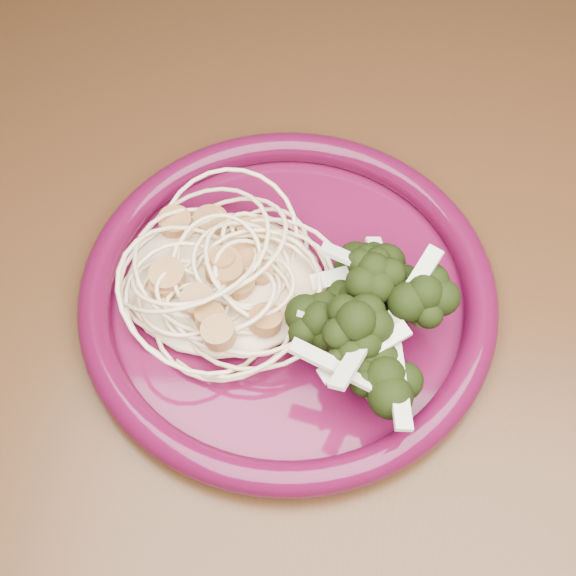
# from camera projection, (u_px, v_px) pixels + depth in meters

# --- Properties ---
(dining_table) EXTENTS (1.20, 0.80, 0.75)m
(dining_table) POSITION_uv_depth(u_px,v_px,m) (218.00, 283.00, 0.74)
(dining_table) COLOR #472814
(dining_table) RESTS_ON ground
(dinner_plate) EXTENTS (0.36, 0.36, 0.03)m
(dinner_plate) POSITION_uv_depth(u_px,v_px,m) (288.00, 294.00, 0.61)
(dinner_plate) COLOR #4D0A28
(dinner_plate) RESTS_ON dining_table
(spaghetti_pile) EXTENTS (0.17, 0.15, 0.03)m
(spaghetti_pile) POSITION_uv_depth(u_px,v_px,m) (224.00, 274.00, 0.60)
(spaghetti_pile) COLOR beige
(spaghetti_pile) RESTS_ON dinner_plate
(scallop_cluster) EXTENTS (0.15, 0.15, 0.04)m
(scallop_cluster) POSITION_uv_depth(u_px,v_px,m) (220.00, 244.00, 0.57)
(scallop_cluster) COLOR #B5814A
(scallop_cluster) RESTS_ON spaghetti_pile
(broccoli_pile) EXTENTS (0.12, 0.18, 0.06)m
(broccoli_pile) POSITION_uv_depth(u_px,v_px,m) (369.00, 290.00, 0.58)
(broccoli_pile) COLOR black
(broccoli_pile) RESTS_ON dinner_plate
(onion_garnish) EXTENTS (0.09, 0.11, 0.06)m
(onion_garnish) POSITION_uv_depth(u_px,v_px,m) (374.00, 264.00, 0.55)
(onion_garnish) COLOR beige
(onion_garnish) RESTS_ON broccoli_pile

